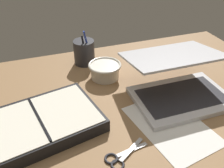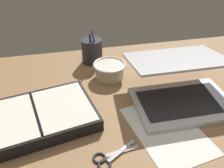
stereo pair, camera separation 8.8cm
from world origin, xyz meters
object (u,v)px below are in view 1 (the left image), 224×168
object	(u,v)px
planner	(40,124)
pen_cup	(84,52)
bowl	(105,70)
scissors	(119,158)
laptop	(178,83)

from	to	relation	value
planner	pen_cup	bearing A→B (deg)	45.87
bowl	scissors	xyz separation A→B (cm)	(-9.54, -41.75, -3.15)
bowl	laptop	bearing A→B (deg)	-43.60
bowl	pen_cup	size ratio (longest dim) A/B	0.81
bowl	planner	world-z (taller)	bowl
pen_cup	scissors	world-z (taller)	pen_cup
laptop	scissors	distance (cm)	38.01
planner	laptop	bearing A→B (deg)	-9.29
pen_cup	scissors	distance (cm)	56.84
bowl	pen_cup	xyz separation A→B (cm)	(-4.94, 14.66, 2.03)
laptop	scissors	xyz separation A→B (cm)	(-31.19, -21.13, -5.05)
scissors	laptop	bearing A→B (deg)	13.42
planner	scissors	world-z (taller)	planner
pen_cup	scissors	bearing A→B (deg)	-94.66
pen_cup	planner	world-z (taller)	pen_cup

